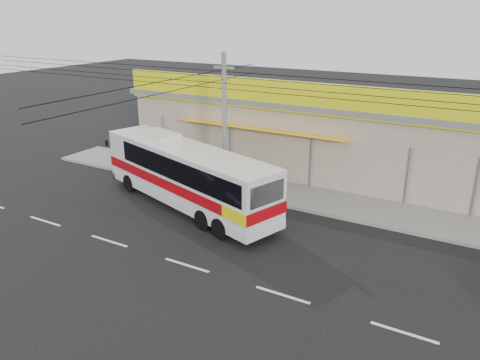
% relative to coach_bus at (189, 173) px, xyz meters
% --- Properties ---
extents(ground, '(120.00, 120.00, 0.00)m').
position_rel_coach_bus_xyz_m(ground, '(3.12, -2.10, -1.80)').
color(ground, black).
rests_on(ground, ground).
extents(sidewalk, '(30.00, 3.20, 0.15)m').
position_rel_coach_bus_xyz_m(sidewalk, '(3.12, 3.90, -1.72)').
color(sidewalk, gray).
rests_on(sidewalk, ground).
extents(lane_markings, '(50.00, 0.12, 0.01)m').
position_rel_coach_bus_xyz_m(lane_markings, '(3.12, -4.60, -1.80)').
color(lane_markings, silver).
rests_on(lane_markings, ground).
extents(storefront_building, '(22.60, 9.20, 5.70)m').
position_rel_coach_bus_xyz_m(storefront_building, '(3.11, 9.44, 0.50)').
color(storefront_building, gray).
rests_on(storefront_building, ground).
extents(coach_bus, '(11.08, 5.56, 3.36)m').
position_rel_coach_bus_xyz_m(coach_bus, '(0.00, 0.00, 0.00)').
color(coach_bus, silver).
rests_on(coach_bus, ground).
extents(motorbike_red, '(1.77, 0.64, 0.92)m').
position_rel_coach_bus_xyz_m(motorbike_red, '(-2.77, 2.60, -1.19)').
color(motorbike_red, maroon).
rests_on(motorbike_red, sidewalk).
extents(motorbike_dark, '(2.01, 1.27, 1.17)m').
position_rel_coach_bus_xyz_m(motorbike_dark, '(-6.85, 3.71, -1.06)').
color(motorbike_dark, black).
rests_on(motorbike_dark, sidewalk).
extents(utility_pole, '(34.00, 14.00, 7.32)m').
position_rel_coach_bus_xyz_m(utility_pole, '(0.74, 2.10, 4.24)').
color(utility_pole, slate).
rests_on(utility_pole, ground).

